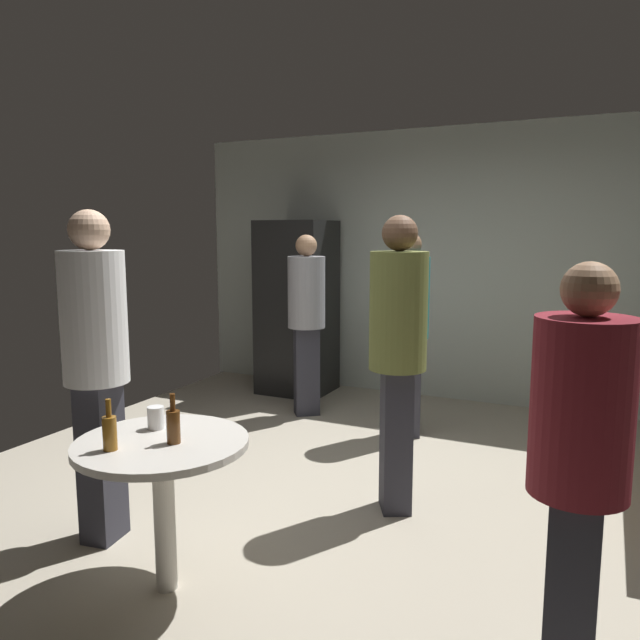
% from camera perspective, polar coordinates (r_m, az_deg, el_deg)
% --- Properties ---
extents(ground_plane, '(5.20, 5.20, 0.10)m').
position_cam_1_polar(ground_plane, '(4.11, 0.97, -16.65)').
color(ground_plane, '#B2A893').
extents(wall_back, '(5.32, 0.06, 2.70)m').
position_cam_1_polar(wall_back, '(6.23, 11.11, 5.06)').
color(wall_back, beige).
rests_on(wall_back, ground_plane).
extents(refrigerator, '(0.70, 0.68, 1.80)m').
position_cam_1_polar(refrigerator, '(6.36, -2.16, 1.21)').
color(refrigerator, black).
rests_on(refrigerator, ground_plane).
extents(foreground_table, '(0.80, 0.80, 0.73)m').
position_cam_1_polar(foreground_table, '(2.97, -14.60, -12.78)').
color(foreground_table, beige).
rests_on(foreground_table, ground_plane).
extents(beer_bottle_amber, '(0.06, 0.06, 0.23)m').
position_cam_1_polar(beer_bottle_amber, '(2.84, -19.18, -9.89)').
color(beer_bottle_amber, '#8C5919').
rests_on(beer_bottle_amber, foreground_table).
extents(beer_bottle_brown, '(0.06, 0.06, 0.23)m').
position_cam_1_polar(beer_bottle_brown, '(2.85, -13.63, -9.60)').
color(beer_bottle_brown, '#593314').
rests_on(beer_bottle_brown, foreground_table).
extents(plastic_cup_white, '(0.08, 0.08, 0.11)m').
position_cam_1_polar(plastic_cup_white, '(3.08, -15.19, -8.86)').
color(plastic_cup_white, white).
rests_on(plastic_cup_white, foreground_table).
extents(person_in_maroon_shirt, '(0.36, 0.36, 1.59)m').
position_cam_1_polar(person_in_maroon_shirt, '(2.32, 23.18, -11.50)').
color(person_in_maroon_shirt, '#2D2D38').
rests_on(person_in_maroon_shirt, ground_plane).
extents(person_in_white_shirt, '(0.39, 0.39, 1.80)m').
position_cam_1_polar(person_in_white_shirt, '(3.43, -20.36, -2.73)').
color(person_in_white_shirt, '#2D2D38').
rests_on(person_in_white_shirt, ground_plane).
extents(person_in_gray_shirt, '(0.48, 0.48, 1.66)m').
position_cam_1_polar(person_in_gray_shirt, '(5.52, -1.28, 0.86)').
color(person_in_gray_shirt, '#2D2D38').
rests_on(person_in_gray_shirt, ground_plane).
extents(person_in_teal_shirt, '(0.44, 0.44, 1.68)m').
position_cam_1_polar(person_in_teal_shirt, '(4.97, 8.26, 0.13)').
color(person_in_teal_shirt, '#2D2D38').
rests_on(person_in_teal_shirt, ground_plane).
extents(person_in_olive_shirt, '(0.46, 0.46, 1.78)m').
position_cam_1_polar(person_in_olive_shirt, '(3.60, 7.33, -1.97)').
color(person_in_olive_shirt, '#2D2D38').
rests_on(person_in_olive_shirt, ground_plane).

